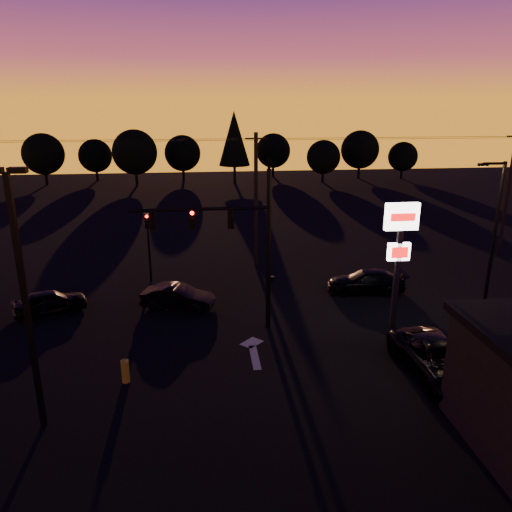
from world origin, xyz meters
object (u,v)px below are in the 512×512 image
(secondary_signal, at_px, (148,237))
(pylon_sign, at_px, (399,245))
(suv_parked, at_px, (439,360))
(bollard, at_px, (125,371))
(traffic_signal_mast, at_px, (235,234))
(car_mid, at_px, (178,297))
(car_right, at_px, (366,281))
(parking_lot_light, at_px, (23,287))
(streetlight, at_px, (494,229))
(car_left, at_px, (50,302))

(secondary_signal, height_order, pylon_sign, pylon_sign)
(pylon_sign, bearing_deg, suv_parked, -71.96)
(bollard, bearing_deg, suv_parked, -4.27)
(traffic_signal_mast, distance_m, bollard, 7.94)
(pylon_sign, distance_m, suv_parked, 5.15)
(pylon_sign, bearing_deg, secondary_signal, 140.23)
(pylon_sign, relative_size, bollard, 6.96)
(bollard, bearing_deg, car_mid, 75.76)
(bollard, distance_m, car_right, 15.51)
(bollard, relative_size, car_mid, 0.25)
(bollard, xyz_separation_m, suv_parked, (12.91, -0.96, 0.26))
(traffic_signal_mast, xyz_separation_m, parking_lot_light, (-7.40, -6.99, 0.33))
(traffic_signal_mast, height_order, car_right, traffic_signal_mast)
(bollard, height_order, suv_parked, suv_parked)
(secondary_signal, bearing_deg, parking_lot_light, -99.79)
(bollard, bearing_deg, traffic_signal_mast, 42.12)
(parking_lot_light, relative_size, streetlight, 1.14)
(traffic_signal_mast, xyz_separation_m, car_left, (-9.85, 3.10, -4.29))
(bollard, relative_size, car_right, 0.21)
(pylon_sign, bearing_deg, traffic_signal_mast, 160.64)
(traffic_signal_mast, xyz_separation_m, suv_parked, (8.04, -5.37, -4.19))
(streetlight, xyz_separation_m, car_mid, (-17.02, 1.42, -3.76))
(streetlight, bearing_deg, secondary_signal, 162.44)
(suv_parked, bearing_deg, car_left, 150.44)
(parking_lot_light, height_order, pylon_sign, parking_lot_light)
(car_mid, bearing_deg, suv_parked, -110.94)
(car_mid, bearing_deg, car_left, 104.60)
(pylon_sign, xyz_separation_m, suv_parked, (0.94, -2.88, -4.17))
(streetlight, relative_size, suv_parked, 1.48)
(traffic_signal_mast, bearing_deg, parking_lot_light, -136.63)
(car_mid, height_order, car_right, car_right)
(pylon_sign, height_order, suv_parked, pylon_sign)
(streetlight, bearing_deg, pylon_sign, -149.92)
(suv_parked, bearing_deg, pylon_sign, 103.83)
(streetlight, bearing_deg, parking_lot_light, -158.35)
(secondary_signal, xyz_separation_m, bollard, (0.03, -11.90, -2.37))
(streetlight, height_order, car_right, streetlight)
(parking_lot_light, height_order, suv_parked, parking_lot_light)
(bollard, relative_size, car_left, 0.26)
(car_left, xyz_separation_m, car_mid, (6.83, -0.16, 0.01))
(bollard, xyz_separation_m, car_mid, (1.86, 7.34, 0.17))
(secondary_signal, xyz_separation_m, suv_parked, (12.94, -12.86, -2.11))
(bollard, distance_m, suv_parked, 12.95)
(car_mid, bearing_deg, parking_lot_light, 172.13)
(pylon_sign, distance_m, car_right, 7.93)
(suv_parked, bearing_deg, bollard, 171.52)
(traffic_signal_mast, relative_size, car_right, 1.87)
(parking_lot_light, bearing_deg, streetlight, 21.65)
(car_right, bearing_deg, bollard, -49.30)
(streetlight, xyz_separation_m, suv_parked, (-5.97, -6.88, -3.67))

